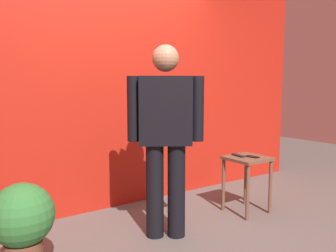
% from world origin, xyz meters
% --- Properties ---
extents(ground_plane, '(12.00, 12.00, 0.00)m').
position_xyz_m(ground_plane, '(0.00, 0.00, 0.00)').
color(ground_plane, '#59544F').
extents(back_wall_red, '(5.66, 0.12, 2.78)m').
position_xyz_m(back_wall_red, '(0.00, 1.30, 1.39)').
color(back_wall_red, '#B42013').
rests_on(back_wall_red, ground_plane).
extents(standing_person, '(0.62, 0.46, 1.70)m').
position_xyz_m(standing_person, '(0.01, 0.29, 0.95)').
color(standing_person, black).
rests_on(standing_person, ground_plane).
extents(side_table, '(0.41, 0.41, 0.60)m').
position_xyz_m(side_table, '(1.06, 0.29, 0.47)').
color(side_table, brown).
rests_on(side_table, ground_plane).
extents(cell_phone, '(0.09, 0.15, 0.01)m').
position_xyz_m(cell_phone, '(1.09, 0.26, 0.60)').
color(cell_phone, black).
rests_on(cell_phone, side_table).
extents(tv_remote, '(0.06, 0.17, 0.02)m').
position_xyz_m(tv_remote, '(1.00, 0.37, 0.61)').
color(tv_remote, black).
rests_on(tv_remote, side_table).
extents(potted_plant, '(0.44, 0.44, 0.69)m').
position_xyz_m(potted_plant, '(-1.21, 0.26, 0.41)').
color(potted_plant, brown).
rests_on(potted_plant, ground_plane).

